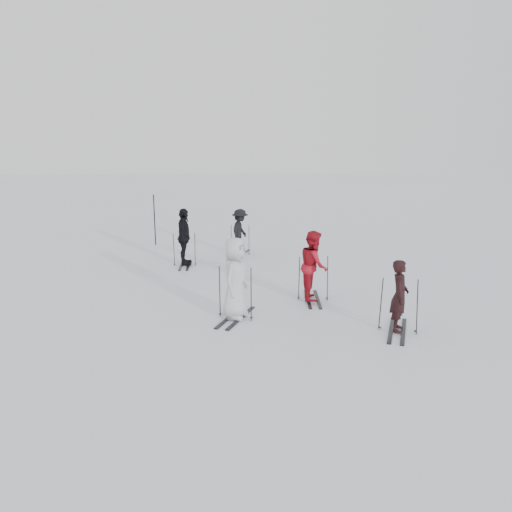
{
  "coord_description": "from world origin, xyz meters",
  "views": [
    {
      "loc": [
        -0.53,
        -13.32,
        4.22
      ],
      "look_at": [
        0.0,
        1.0,
        1.0
      ],
      "focal_mm": 35.0,
      "sensor_mm": 36.0,
      "label": 1
    }
  ],
  "objects_px": {
    "skier_near_dark": "(399,297)",
    "skier_grey": "(235,279)",
    "skier_uphill_left": "(184,238)",
    "skier_uphill_far": "(240,232)",
    "piste_marker": "(155,220)",
    "skier_red": "(314,266)"
  },
  "relations": [
    {
      "from": "skier_uphill_far",
      "to": "piste_marker",
      "type": "distance_m",
      "value": 4.12
    },
    {
      "from": "skier_grey",
      "to": "piste_marker",
      "type": "height_order",
      "value": "piste_marker"
    },
    {
      "from": "skier_grey",
      "to": "piste_marker",
      "type": "distance_m",
      "value": 9.97
    },
    {
      "from": "skier_near_dark",
      "to": "skier_grey",
      "type": "xyz_separation_m",
      "value": [
        -3.74,
        1.05,
        0.17
      ]
    },
    {
      "from": "skier_grey",
      "to": "piste_marker",
      "type": "xyz_separation_m",
      "value": [
        -3.46,
        9.35,
        0.07
      ]
    },
    {
      "from": "skier_uphill_far",
      "to": "skier_uphill_left",
      "type": "bearing_deg",
      "value": 151.03
    },
    {
      "from": "skier_red",
      "to": "skier_grey",
      "type": "bearing_deg",
      "value": 126.68
    },
    {
      "from": "piste_marker",
      "to": "skier_uphill_far",
      "type": "bearing_deg",
      "value": -28.32
    },
    {
      "from": "skier_grey",
      "to": "skier_uphill_far",
      "type": "xyz_separation_m",
      "value": [
        0.16,
        7.4,
        -0.13
      ]
    },
    {
      "from": "skier_near_dark",
      "to": "skier_grey",
      "type": "bearing_deg",
      "value": 94.2
    },
    {
      "from": "skier_grey",
      "to": "skier_red",
      "type": "bearing_deg",
      "value": -35.26
    },
    {
      "from": "skier_uphill_far",
      "to": "skier_near_dark",
      "type": "bearing_deg",
      "value": -138.91
    },
    {
      "from": "skier_uphill_left",
      "to": "skier_grey",
      "type": "bearing_deg",
      "value": -163.18
    },
    {
      "from": "skier_uphill_far",
      "to": "piste_marker",
      "type": "relative_size",
      "value": 0.81
    },
    {
      "from": "skier_near_dark",
      "to": "skier_uphill_far",
      "type": "distance_m",
      "value": 9.18
    },
    {
      "from": "skier_red",
      "to": "skier_uphill_left",
      "type": "relative_size",
      "value": 0.95
    },
    {
      "from": "skier_near_dark",
      "to": "skier_red",
      "type": "bearing_deg",
      "value": 52.93
    },
    {
      "from": "skier_uphill_left",
      "to": "skier_uphill_far",
      "type": "bearing_deg",
      "value": -48.43
    },
    {
      "from": "skier_grey",
      "to": "skier_uphill_left",
      "type": "height_order",
      "value": "same"
    },
    {
      "from": "skier_uphill_left",
      "to": "skier_uphill_far",
      "type": "height_order",
      "value": "skier_uphill_left"
    },
    {
      "from": "skier_red",
      "to": "skier_uphill_far",
      "type": "height_order",
      "value": "skier_red"
    },
    {
      "from": "skier_uphill_left",
      "to": "piste_marker",
      "type": "bearing_deg",
      "value": 22.07
    }
  ]
}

